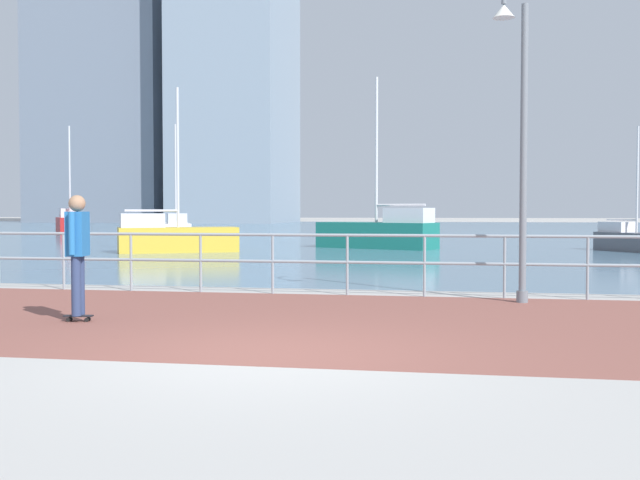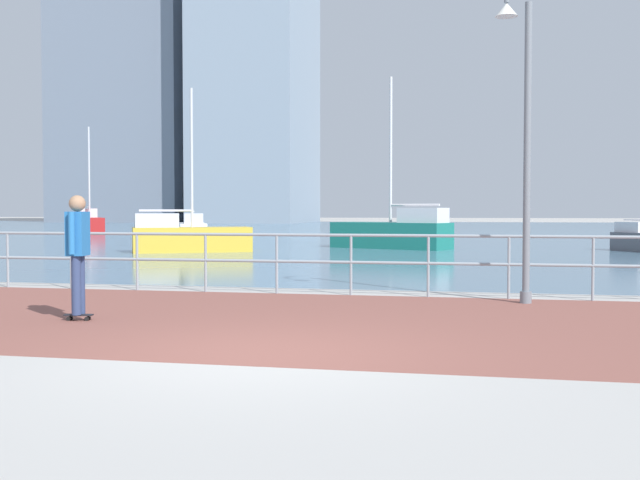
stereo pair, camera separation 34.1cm
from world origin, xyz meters
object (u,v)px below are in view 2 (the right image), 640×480
at_px(sailboat_white, 89,224).
at_px(skateboarder, 78,245).
at_px(lamppost, 521,117).
at_px(sailboat_yellow, 188,237).
at_px(sailboat_red, 394,232).
at_px(sailboat_gray, 192,230).

bearing_deg(sailboat_white, skateboarder, -61.61).
distance_m(lamppost, sailboat_yellow, 17.92).
distance_m(lamppost, sailboat_white, 42.36).
height_order(lamppost, sailboat_yellow, sailboat_yellow).
bearing_deg(sailboat_red, sailboat_white, 144.80).
height_order(lamppost, sailboat_red, sailboat_red).
distance_m(lamppost, sailboat_gray, 28.15).
height_order(sailboat_white, sailboat_red, sailboat_white).
height_order(skateboarder, sailboat_white, sailboat_white).
relative_size(skateboarder, sailboat_yellow, 0.29).
bearing_deg(sailboat_red, sailboat_yellow, -149.65).
distance_m(sailboat_gray, sailboat_yellow, 10.66).
height_order(sailboat_gray, sailboat_yellow, sailboat_yellow).
height_order(sailboat_gray, sailboat_white, sailboat_white).
bearing_deg(sailboat_gray, skateboarder, -71.91).
relative_size(lamppost, sailboat_white, 0.79).
height_order(sailboat_gray, sailboat_red, sailboat_red).
relative_size(sailboat_white, sailboat_yellow, 1.16).
height_order(lamppost, skateboarder, lamppost).
bearing_deg(skateboarder, sailboat_yellow, 106.71).
distance_m(skateboarder, sailboat_white, 41.64).
xyz_separation_m(lamppost, skateboarder, (-6.17, -3.24, -2.02)).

